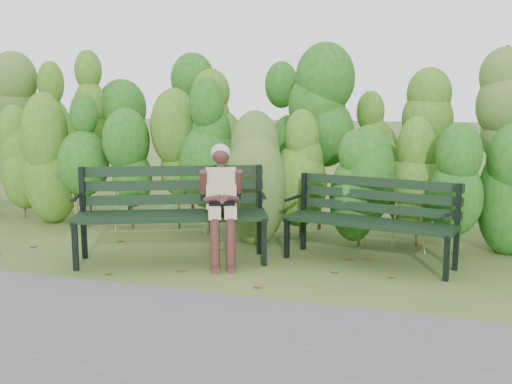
% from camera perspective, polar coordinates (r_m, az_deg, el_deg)
% --- Properties ---
extents(ground, '(80.00, 80.00, 0.00)m').
position_cam_1_polar(ground, '(6.39, -0.96, -7.13)').
color(ground, '#2B481F').
extents(footpath, '(60.00, 2.50, 0.01)m').
position_cam_1_polar(footpath, '(4.48, -10.25, -14.44)').
color(footpath, '#474749').
rests_on(footpath, ground).
extents(hedge_band, '(11.04, 1.67, 2.42)m').
position_cam_1_polar(hedge_band, '(7.94, 3.32, 5.26)').
color(hedge_band, '#47381E').
rests_on(hedge_band, ground).
extents(leaf_litter, '(5.74, 2.14, 0.01)m').
position_cam_1_polar(leaf_litter, '(6.25, -2.14, -7.49)').
color(leaf_litter, brown).
rests_on(leaf_litter, ground).
extents(bench_left, '(2.15, 1.42, 1.03)m').
position_cam_1_polar(bench_left, '(6.62, -8.03, -1.28)').
color(bench_left, black).
rests_on(bench_left, ground).
extents(bench_right, '(1.90, 0.96, 0.91)m').
position_cam_1_polar(bench_right, '(6.58, 10.99, -2.02)').
color(bench_right, black).
rests_on(bench_right, ground).
extents(seated_woman, '(0.55, 0.73, 1.28)m').
position_cam_1_polar(seated_woman, '(6.39, -3.31, -0.24)').
color(seated_woman, '#BEAC90').
rests_on(seated_woman, ground).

